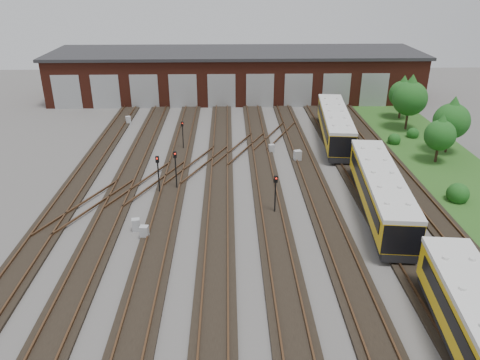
{
  "coord_description": "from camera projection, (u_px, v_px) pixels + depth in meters",
  "views": [
    {
      "loc": [
        -1.16,
        -26.17,
        16.84
      ],
      "look_at": [
        -0.31,
        6.43,
        2.0
      ],
      "focal_mm": 35.0,
      "sensor_mm": 36.0,
      "label": 1
    }
  ],
  "objects": [
    {
      "name": "tree_2",
      "position": [
        452.0,
        117.0,
        45.17
      ],
      "size": [
        3.47,
        3.47,
        5.75
      ],
      "color": "#302015",
      "rests_on": "ground"
    },
    {
      "name": "bush_2",
      "position": [
        413.0,
        132.0,
        50.56
      ],
      "size": [
        1.29,
        1.29,
        1.29
      ],
      "primitive_type": "sphere",
      "color": "#154513",
      "rests_on": "ground"
    },
    {
      "name": "signal_mast_1",
      "position": [
        183.0,
        132.0,
        46.65
      ],
      "size": [
        0.26,
        0.25,
        2.95
      ],
      "rotation": [
        0.0,
        0.0,
        0.24
      ],
      "color": "black",
      "rests_on": "ground"
    },
    {
      "name": "maintenance_shed",
      "position": [
        236.0,
        74.0,
        65.86
      ],
      "size": [
        51.0,
        12.5,
        6.35
      ],
      "color": "#552015",
      "rests_on": "ground"
    },
    {
      "name": "relay_cabinet_1",
      "position": [
        128.0,
        120.0,
        55.02
      ],
      "size": [
        0.69,
        0.63,
        0.92
      ],
      "primitive_type": "cube",
      "rotation": [
        0.0,
        0.0,
        0.38
      ],
      "color": "#ACAEB1",
      "rests_on": "ground"
    },
    {
      "name": "tree_3",
      "position": [
        441.0,
        132.0,
        43.14
      ],
      "size": [
        2.85,
        2.85,
        4.73
      ],
      "color": "#302015",
      "rests_on": "ground"
    },
    {
      "name": "bush_0",
      "position": [
        458.0,
        191.0,
        36.67
      ],
      "size": [
        1.74,
        1.74,
        1.74
      ],
      "primitive_type": "sphere",
      "color": "#154513",
      "rests_on": "ground"
    },
    {
      "name": "metro_train",
      "position": [
        380.0,
        191.0,
        34.48
      ],
      "size": [
        4.12,
        46.44,
        2.94
      ],
      "rotation": [
        0.0,
        0.0,
        -0.11
      ],
      "color": "black",
      "rests_on": "ground"
    },
    {
      "name": "relay_cabinet_0",
      "position": [
        144.0,
        232.0,
        31.72
      ],
      "size": [
        0.62,
        0.54,
        0.94
      ],
      "primitive_type": "cube",
      "rotation": [
        0.0,
        0.0,
        -0.13
      ],
      "color": "#ACAEB1",
      "rests_on": "ground"
    },
    {
      "name": "signal_mast_3",
      "position": [
        275.0,
        190.0,
        34.3
      ],
      "size": [
        0.29,
        0.28,
        3.09
      ],
      "rotation": [
        0.0,
        0.0,
        0.24
      ],
      "color": "black",
      "rests_on": "ground"
    },
    {
      "name": "track_network",
      "position": [
        244.0,
        242.0,
        31.3
      ],
      "size": [
        30.4,
        70.0,
        0.33
      ],
      "color": "black",
      "rests_on": "ground"
    },
    {
      "name": "ground",
      "position": [
        247.0,
        248.0,
        30.81
      ],
      "size": [
        120.0,
        120.0,
        0.0
      ],
      "primitive_type": "plane",
      "color": "#4B4846",
      "rests_on": "ground"
    },
    {
      "name": "relay_cabinet_3",
      "position": [
        271.0,
        149.0,
        46.42
      ],
      "size": [
        0.59,
        0.52,
        0.88
      ],
      "primitive_type": "cube",
      "rotation": [
        0.0,
        0.0,
        0.16
      ],
      "color": "#ACAEB1",
      "rests_on": "ground"
    },
    {
      "name": "signal_mast_2",
      "position": [
        176.0,
        165.0,
        38.04
      ],
      "size": [
        0.29,
        0.28,
        3.38
      ],
      "rotation": [
        0.0,
        0.0,
        0.22
      ],
      "color": "black",
      "rests_on": "ground"
    },
    {
      "name": "grass_verge",
      "position": [
        462.0,
        181.0,
        40.35
      ],
      "size": [
        8.0,
        55.0,
        0.05
      ],
      "primitive_type": "cube",
      "color": "#234A18",
      "rests_on": "ground"
    },
    {
      "name": "tree_0",
      "position": [
        411.0,
        94.0,
        51.7
      ],
      "size": [
        3.8,
        3.8,
        6.31
      ],
      "color": "#302015",
      "rests_on": "ground"
    },
    {
      "name": "relay_cabinet_4",
      "position": [
        297.0,
        156.0,
        44.31
      ],
      "size": [
        0.77,
        0.69,
        1.11
      ],
      "primitive_type": "cube",
      "rotation": [
        0.0,
        0.0,
        0.22
      ],
      "color": "#ACAEB1",
      "rests_on": "ground"
    },
    {
      "name": "tree_1",
      "position": [
        403.0,
        91.0,
        55.84
      ],
      "size": [
        3.2,
        3.2,
        5.3
      ],
      "color": "#302015",
      "rests_on": "ground"
    },
    {
      "name": "bush_1",
      "position": [
        394.0,
        138.0,
        48.74
      ],
      "size": [
        1.32,
        1.32,
        1.32
      ],
      "primitive_type": "sphere",
      "color": "#154513",
      "rests_on": "ground"
    },
    {
      "name": "relay_cabinet_2",
      "position": [
        136.0,
        225.0,
        32.65
      ],
      "size": [
        0.62,
        0.55,
        0.92
      ],
      "primitive_type": "cube",
      "rotation": [
        0.0,
        0.0,
        0.17
      ],
      "color": "#ACAEB1",
      "rests_on": "ground"
    },
    {
      "name": "signal_mast_0",
      "position": [
        158.0,
        170.0,
        37.4
      ],
      "size": [
        0.28,
        0.26,
        3.26
      ],
      "rotation": [
        0.0,
        0.0,
        -0.03
      ],
      "color": "black",
      "rests_on": "ground"
    }
  ]
}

